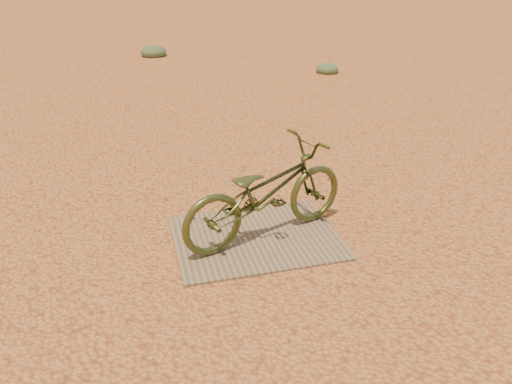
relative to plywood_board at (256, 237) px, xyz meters
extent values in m
plane|color=#CD884C|center=(0.50, 0.05, -0.01)|extent=(120.00, 120.00, 0.00)
cube|color=#7E6B53|center=(0.00, 0.00, 0.00)|extent=(1.45, 1.13, 0.02)
imported|color=#3E4820|center=(0.09, 0.00, 0.44)|extent=(1.73, 1.05, 0.86)
ellipsoid|color=#4D6545|center=(-0.18, 9.24, -0.01)|extent=(0.64, 0.64, 0.35)
ellipsoid|color=#4D6545|center=(3.28, 6.30, -0.01)|extent=(0.48, 0.48, 0.27)
camera|label=1|loc=(-1.00, -3.73, 2.30)|focal=35.00mm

